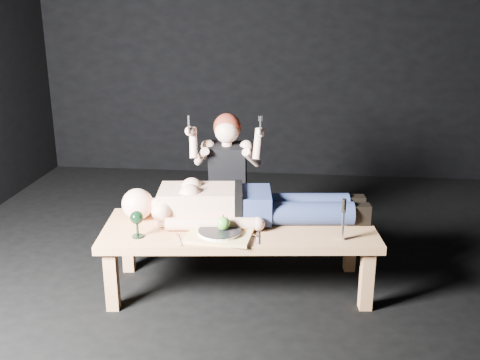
# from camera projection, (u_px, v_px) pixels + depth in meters

# --- Properties ---
(ground) EXTENTS (5.00, 5.00, 0.00)m
(ground) POSITION_uv_depth(u_px,v_px,m) (250.00, 276.00, 3.90)
(ground) COLOR black
(ground) RESTS_ON ground
(back_wall) EXTENTS (5.00, 0.00, 5.00)m
(back_wall) POSITION_uv_depth(u_px,v_px,m) (272.00, 36.00, 5.81)
(back_wall) COLOR black
(back_wall) RESTS_ON ground
(table) EXTENTS (1.82, 0.84, 0.45)m
(table) POSITION_uv_depth(u_px,v_px,m) (239.00, 258.00, 3.67)
(table) COLOR tan
(table) RESTS_ON ground
(lying_man) EXTENTS (1.84, 0.74, 0.27)m
(lying_man) POSITION_uv_depth(u_px,v_px,m) (247.00, 200.00, 3.68)
(lying_man) COLOR #F0B397
(lying_man) RESTS_ON table
(kneeling_woman) EXTENTS (0.62, 0.69, 1.12)m
(kneeling_woman) POSITION_uv_depth(u_px,v_px,m) (229.00, 180.00, 4.17)
(kneeling_woman) COLOR black
(kneeling_woman) RESTS_ON ground
(serving_tray) EXTENTS (0.42, 0.32, 0.02)m
(serving_tray) POSITION_uv_depth(u_px,v_px,m) (220.00, 235.00, 3.43)
(serving_tray) COLOR tan
(serving_tray) RESTS_ON table
(plate) EXTENTS (0.28, 0.28, 0.02)m
(plate) POSITION_uv_depth(u_px,v_px,m) (220.00, 232.00, 3.43)
(plate) COLOR white
(plate) RESTS_ON serving_tray
(apple) EXTENTS (0.09, 0.09, 0.09)m
(apple) POSITION_uv_depth(u_px,v_px,m) (223.00, 223.00, 3.42)
(apple) COLOR green
(apple) RESTS_ON plate
(goblet) EXTENTS (0.09, 0.09, 0.17)m
(goblet) POSITION_uv_depth(u_px,v_px,m) (137.00, 224.00, 3.41)
(goblet) COLOR black
(goblet) RESTS_ON table
(fork_flat) EXTENTS (0.08, 0.18, 0.01)m
(fork_flat) POSITION_uv_depth(u_px,v_px,m) (179.00, 240.00, 3.39)
(fork_flat) COLOR #B2B2B7
(fork_flat) RESTS_ON table
(knife_flat) EXTENTS (0.03, 0.19, 0.01)m
(knife_flat) POSITION_uv_depth(u_px,v_px,m) (258.00, 238.00, 3.41)
(knife_flat) COLOR #B2B2B7
(knife_flat) RESTS_ON table
(spoon_flat) EXTENTS (0.17, 0.10, 0.01)m
(spoon_flat) POSITION_uv_depth(u_px,v_px,m) (246.00, 234.00, 3.47)
(spoon_flat) COLOR #B2B2B7
(spoon_flat) RESTS_ON table
(carving_knife) EXTENTS (0.04, 0.04, 0.27)m
(carving_knife) POSITION_uv_depth(u_px,v_px,m) (343.00, 220.00, 3.35)
(carving_knife) COLOR #B2B2B7
(carving_knife) RESTS_ON table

